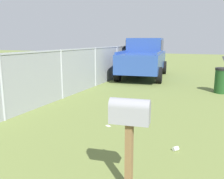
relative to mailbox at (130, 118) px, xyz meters
name	(u,v)px	position (x,y,z in m)	size (l,w,h in m)	color
mailbox	(130,118)	(0.00, 0.00, 0.00)	(0.26, 0.53, 1.27)	brown
pickup_truck	(144,57)	(10.11, 2.59, 0.09)	(5.31, 2.73, 2.09)	#284793
trash_bin	(223,80)	(7.21, -1.29, -0.53)	(0.59, 0.59, 0.96)	#1E4C1E
fence_section	(36,78)	(2.83, 3.80, -0.11)	(17.88, 0.07, 1.67)	#9EA3A8
litter_wrapper_far_scatter	(108,126)	(2.18, 1.25, -1.01)	(0.12, 0.08, 0.01)	silver
litter_cup_midfield_b	(176,149)	(1.46, -0.40, -0.97)	(0.08, 0.08, 0.10)	white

